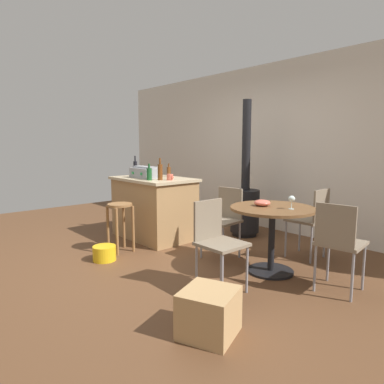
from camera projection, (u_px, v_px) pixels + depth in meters
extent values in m
plane|color=brown|center=(166.00, 258.00, 4.29)|extent=(8.80, 8.80, 0.00)
cube|color=beige|center=(276.00, 148.00, 5.59)|extent=(8.00, 0.10, 2.70)
cube|color=#A37A4C|center=(154.00, 209.00, 5.18)|extent=(1.21, 0.76, 0.87)
cube|color=tan|center=(153.00, 179.00, 5.12)|extent=(1.27, 0.82, 0.04)
cylinder|color=olive|center=(133.00, 229.00, 4.50)|extent=(0.04, 0.04, 0.61)
cylinder|color=olive|center=(124.00, 226.00, 4.67)|extent=(0.04, 0.04, 0.61)
cylinder|color=olive|center=(108.00, 228.00, 4.52)|extent=(0.04, 0.04, 0.61)
cylinder|color=olive|center=(117.00, 232.00, 4.34)|extent=(0.04, 0.04, 0.61)
cylinder|color=olive|center=(120.00, 205.00, 4.46)|extent=(0.32, 0.32, 0.03)
cylinder|color=black|center=(270.00, 271.00, 3.81)|extent=(0.50, 0.50, 0.02)
cylinder|color=black|center=(271.00, 241.00, 3.76)|extent=(0.07, 0.07, 0.70)
cylinder|color=brown|center=(273.00, 208.00, 3.71)|extent=(0.92, 0.92, 0.03)
cube|color=#7F705B|center=(341.00, 243.00, 3.26)|extent=(0.44, 0.44, 0.03)
cube|color=#7F705B|center=(335.00, 226.00, 3.09)|extent=(0.36, 0.07, 0.40)
cylinder|color=gray|center=(315.00, 268.00, 3.28)|extent=(0.02, 0.02, 0.46)
cylinder|color=gray|center=(352.00, 277.00, 3.06)|extent=(0.02, 0.02, 0.46)
cylinder|color=gray|center=(364.00, 267.00, 3.31)|extent=(0.02, 0.02, 0.46)
cylinder|color=gray|center=(328.00, 259.00, 3.53)|extent=(0.02, 0.02, 0.46)
cube|color=#7F705B|center=(306.00, 220.00, 4.25)|extent=(0.41, 0.41, 0.03)
cube|color=#7F705B|center=(321.00, 206.00, 4.09)|extent=(0.03, 0.36, 0.40)
cylinder|color=gray|center=(311.00, 245.00, 4.05)|extent=(0.02, 0.02, 0.46)
cylinder|color=gray|center=(324.00, 239.00, 4.28)|extent=(0.02, 0.02, 0.46)
cylinder|color=gray|center=(300.00, 234.00, 4.52)|extent=(0.02, 0.02, 0.46)
cylinder|color=gray|center=(286.00, 239.00, 4.29)|extent=(0.02, 0.02, 0.46)
cube|color=#7F705B|center=(221.00, 221.00, 4.22)|extent=(0.44, 0.44, 0.03)
cube|color=#7F705B|center=(230.00, 203.00, 4.33)|extent=(0.36, 0.06, 0.40)
cylinder|color=gray|center=(240.00, 240.00, 4.27)|extent=(0.02, 0.02, 0.45)
cylinder|color=gray|center=(218.00, 235.00, 4.49)|extent=(0.02, 0.02, 0.45)
cylinder|color=gray|center=(201.00, 240.00, 4.25)|extent=(0.02, 0.02, 0.45)
cylinder|color=gray|center=(223.00, 246.00, 4.02)|extent=(0.02, 0.02, 0.45)
cube|color=#7F705B|center=(222.00, 244.00, 3.23)|extent=(0.40, 0.40, 0.03)
cube|color=#7F705B|center=(208.00, 220.00, 3.35)|extent=(0.03, 0.36, 0.40)
cylinder|color=gray|center=(221.00, 260.00, 3.50)|extent=(0.02, 0.02, 0.46)
cylinder|color=gray|center=(197.00, 268.00, 3.28)|extent=(0.02, 0.02, 0.46)
cylinder|color=gray|center=(222.00, 279.00, 3.03)|extent=(0.02, 0.02, 0.46)
cylinder|color=gray|center=(247.00, 269.00, 3.25)|extent=(0.02, 0.02, 0.46)
cylinder|color=black|center=(244.00, 233.00, 5.34)|extent=(0.37, 0.37, 0.06)
cylinder|color=black|center=(245.00, 211.00, 5.29)|extent=(0.44, 0.44, 0.65)
cube|color=#2D2826|center=(235.00, 213.00, 5.15)|extent=(0.20, 0.02, 0.20)
cylinder|color=black|center=(246.00, 145.00, 5.15)|extent=(0.13, 0.13, 1.36)
cube|color=gray|center=(145.00, 173.00, 5.09)|extent=(0.45, 0.28, 0.15)
cube|color=gray|center=(145.00, 167.00, 5.07)|extent=(0.43, 0.17, 0.02)
cube|color=green|center=(133.00, 173.00, 5.07)|extent=(0.04, 0.01, 0.04)
cube|color=green|center=(141.00, 174.00, 4.91)|extent=(0.04, 0.01, 0.04)
cylinder|color=black|center=(135.00, 168.00, 5.48)|extent=(0.06, 0.06, 0.23)
cylinder|color=black|center=(135.00, 159.00, 5.46)|extent=(0.02, 0.02, 0.09)
cylinder|color=#194C23|center=(149.00, 174.00, 4.76)|extent=(0.07, 0.07, 0.17)
cylinder|color=#194C23|center=(149.00, 166.00, 4.74)|extent=(0.03, 0.03, 0.06)
cylinder|color=#603314|center=(160.00, 172.00, 4.77)|extent=(0.07, 0.07, 0.22)
cylinder|color=#603314|center=(160.00, 161.00, 4.75)|extent=(0.03, 0.03, 0.09)
cylinder|color=#603314|center=(169.00, 172.00, 5.30)|extent=(0.06, 0.06, 0.15)
cylinder|color=#603314|center=(169.00, 165.00, 5.29)|extent=(0.02, 0.02, 0.06)
cylinder|color=#DB6651|center=(170.00, 177.00, 4.78)|extent=(0.09, 0.09, 0.08)
torus|color=#DB6651|center=(172.00, 177.00, 4.73)|extent=(0.05, 0.01, 0.05)
cylinder|color=#DB6651|center=(143.00, 172.00, 5.52)|extent=(0.08, 0.08, 0.11)
torus|color=#DB6651|center=(145.00, 172.00, 5.48)|extent=(0.05, 0.01, 0.05)
cylinder|color=silver|center=(291.00, 209.00, 3.59)|extent=(0.06, 0.06, 0.00)
cylinder|color=silver|center=(291.00, 205.00, 3.58)|extent=(0.01, 0.01, 0.08)
ellipsoid|color=silver|center=(292.00, 199.00, 3.57)|extent=(0.07, 0.07, 0.06)
ellipsoid|color=#DB6651|center=(262.00, 203.00, 3.77)|extent=(0.18, 0.18, 0.07)
cube|color=tan|center=(209.00, 313.00, 2.54)|extent=(0.51, 0.51, 0.35)
cylinder|color=yellow|center=(104.00, 253.00, 4.18)|extent=(0.28, 0.28, 0.18)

